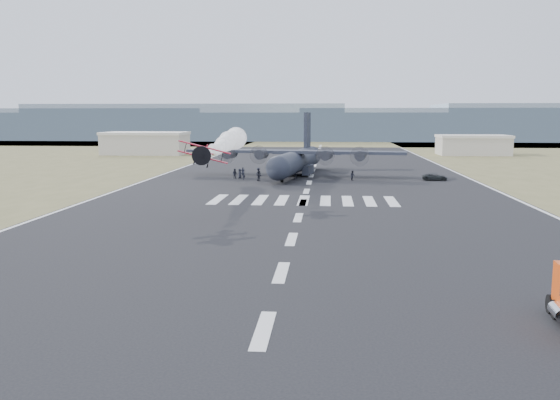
# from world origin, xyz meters

# --- Properties ---
(ground) EXTENTS (500.00, 500.00, 0.00)m
(ground) POSITION_xyz_m (0.00, 0.00, 0.00)
(ground) COLOR black
(ground) RESTS_ON ground
(scrub_far) EXTENTS (500.00, 80.00, 0.00)m
(scrub_far) POSITION_xyz_m (0.00, 230.00, 0.00)
(scrub_far) COLOR brown
(scrub_far) RESTS_ON ground
(runway_markings) EXTENTS (60.00, 260.00, 0.01)m
(runway_markings) POSITION_xyz_m (0.00, 60.00, 0.01)
(runway_markings) COLOR silver
(runway_markings) RESTS_ON ground
(ridge_seg_b) EXTENTS (150.00, 50.00, 15.00)m
(ridge_seg_b) POSITION_xyz_m (-130.00, 260.00, 7.50)
(ridge_seg_b) COLOR gray
(ridge_seg_b) RESTS_ON ground
(ridge_seg_c) EXTENTS (150.00, 50.00, 17.00)m
(ridge_seg_c) POSITION_xyz_m (-65.00, 260.00, 8.50)
(ridge_seg_c) COLOR gray
(ridge_seg_c) RESTS_ON ground
(ridge_seg_d) EXTENTS (150.00, 50.00, 13.00)m
(ridge_seg_d) POSITION_xyz_m (0.00, 260.00, 6.50)
(ridge_seg_d) COLOR gray
(ridge_seg_d) RESTS_ON ground
(ridge_seg_e) EXTENTS (150.00, 50.00, 15.00)m
(ridge_seg_e) POSITION_xyz_m (65.00, 260.00, 7.50)
(ridge_seg_e) COLOR gray
(ridge_seg_e) RESTS_ON ground
(hangar_left) EXTENTS (24.50, 14.50, 6.70)m
(hangar_left) POSITION_xyz_m (-52.00, 145.00, 3.41)
(hangar_left) COLOR #A29D90
(hangar_left) RESTS_ON ground
(hangar_right) EXTENTS (20.50, 12.50, 5.90)m
(hangar_right) POSITION_xyz_m (46.00, 150.00, 3.01)
(hangar_right) COLOR #A29D90
(hangar_right) RESTS_ON ground
(aerobatic_biplane) EXTENTS (5.95, 5.45, 3.02)m
(aerobatic_biplane) POSITION_xyz_m (-10.96, 36.34, 7.27)
(aerobatic_biplane) COLOR #B10B16
(smoke_trail) EXTENTS (4.24, 37.40, 3.81)m
(smoke_trail) POSITION_xyz_m (-12.67, 66.59, 7.55)
(smoke_trail) COLOR white
(transport_aircraft) EXTENTS (42.45, 34.82, 12.25)m
(transport_aircraft) POSITION_xyz_m (-2.94, 84.40, 3.16)
(transport_aircraft) COLOR #222633
(transport_aircraft) RESTS_ON ground
(support_vehicle) EXTENTS (4.51, 2.18, 1.24)m
(support_vehicle) POSITION_xyz_m (22.46, 77.43, 0.62)
(support_vehicle) COLOR black
(support_vehicle) RESTS_ON ground
(crew_a) EXTENTS (0.73, 0.81, 1.89)m
(crew_a) POSITION_xyz_m (-12.07, 75.64, 0.94)
(crew_a) COLOR black
(crew_a) RESTS_ON ground
(crew_b) EXTENTS (1.04, 0.87, 1.84)m
(crew_b) POSITION_xyz_m (-14.00, 77.49, 0.92)
(crew_b) COLOR black
(crew_b) RESTS_ON ground
(crew_c) EXTENTS (1.21, 1.26, 1.85)m
(crew_c) POSITION_xyz_m (-9.83, 79.58, 0.92)
(crew_c) COLOR black
(crew_c) RESTS_ON ground
(crew_d) EXTENTS (1.23, 0.91, 1.88)m
(crew_d) POSITION_xyz_m (-2.62, 76.82, 0.94)
(crew_d) COLOR black
(crew_d) RESTS_ON ground
(crew_e) EXTENTS (0.66, 0.95, 1.80)m
(crew_e) POSITION_xyz_m (-13.13, 78.12, 0.90)
(crew_e) COLOR black
(crew_e) RESTS_ON ground
(crew_f) EXTENTS (1.52, 1.60, 1.80)m
(crew_f) POSITION_xyz_m (-9.09, 73.87, 0.90)
(crew_f) COLOR black
(crew_f) RESTS_ON ground
(crew_g) EXTENTS (0.83, 0.76, 1.85)m
(crew_g) POSITION_xyz_m (-12.95, 80.65, 0.93)
(crew_g) COLOR black
(crew_g) RESTS_ON ground
(crew_h) EXTENTS (0.81, 1.00, 1.78)m
(crew_h) POSITION_xyz_m (7.67, 76.31, 0.89)
(crew_h) COLOR black
(crew_h) RESTS_ON ground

